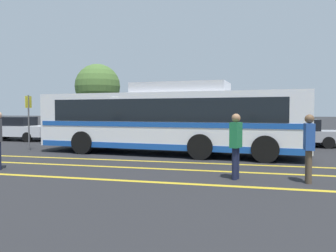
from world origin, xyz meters
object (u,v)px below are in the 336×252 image
(bus_stop_sign, at_px, (29,116))
(transit_bus, at_px, (168,119))
(pedestrian_2, at_px, (236,142))
(parked_car_3, at_px, (297,133))
(pedestrian_1, at_px, (309,144))
(tree_0, at_px, (98,87))
(parked_car_2, at_px, (199,131))
(parked_car_1, at_px, (101,132))
(parked_car_0, at_px, (16,129))

(bus_stop_sign, bearing_deg, transit_bus, -82.08)
(transit_bus, height_order, pedestrian_2, transit_bus)
(transit_bus, xyz_separation_m, parked_car_3, (5.95, 4.65, -0.82))
(pedestrian_1, xyz_separation_m, tree_0, (-12.32, 13.40, 2.67))
(parked_car_2, distance_m, tree_0, 9.62)
(parked_car_3, xyz_separation_m, tree_0, (-13.38, 3.94, 2.98))
(bus_stop_sign, distance_m, tree_0, 9.15)
(parked_car_2, bearing_deg, tree_0, 66.37)
(parked_car_1, bearing_deg, pedestrian_2, -139.84)
(parked_car_2, relative_size, bus_stop_sign, 1.85)
(parked_car_0, relative_size, tree_0, 0.89)
(parked_car_2, height_order, tree_0, tree_0)
(transit_bus, bearing_deg, bus_stop_sign, 97.92)
(parked_car_1, bearing_deg, parked_car_0, 87.83)
(parked_car_0, height_order, parked_car_2, parked_car_0)
(transit_bus, height_order, parked_car_0, transit_bus)
(parked_car_0, xyz_separation_m, bus_stop_sign, (4.34, -4.58, 0.91))
(transit_bus, bearing_deg, tree_0, 46.19)
(parked_car_1, bearing_deg, transit_bus, -131.56)
(pedestrian_2, xyz_separation_m, tree_0, (-10.46, 13.36, 2.67))
(pedestrian_1, xyz_separation_m, bus_stop_sign, (-11.65, 4.51, 0.63))
(transit_bus, xyz_separation_m, parked_car_0, (-11.11, 4.27, -0.78))
(parked_car_2, distance_m, pedestrian_2, 9.48)
(parked_car_0, height_order, pedestrian_2, pedestrian_2)
(parked_car_0, relative_size, parked_car_3, 1.06)
(pedestrian_2, bearing_deg, transit_bus, -128.27)
(transit_bus, bearing_deg, parked_car_3, -46.72)
(transit_bus, bearing_deg, parked_car_0, 74.28)
(parked_car_1, height_order, parked_car_2, parked_car_2)
(pedestrian_2, bearing_deg, bus_stop_sign, -95.18)
(parked_car_0, relative_size, parked_car_2, 0.98)
(parked_car_3, bearing_deg, tree_0, 70.26)
(transit_bus, bearing_deg, parked_car_2, -4.03)
(pedestrian_1, distance_m, pedestrian_2, 1.86)
(transit_bus, relative_size, tree_0, 2.22)
(transit_bus, bearing_deg, pedestrian_2, -142.28)
(parked_car_0, distance_m, pedestrian_1, 18.40)
(parked_car_2, xyz_separation_m, tree_0, (-8.16, 4.16, 2.95))
(parked_car_2, distance_m, bus_stop_sign, 8.90)
(transit_bus, bearing_deg, parked_car_1, 55.84)
(parked_car_3, bearing_deg, transit_bus, 124.64)
(tree_0, bearing_deg, parked_car_0, -130.41)
(transit_bus, distance_m, bus_stop_sign, 6.77)
(pedestrian_2, height_order, bus_stop_sign, bus_stop_sign)
(transit_bus, distance_m, pedestrian_1, 6.89)
(pedestrian_1, relative_size, tree_0, 0.33)
(parked_car_3, relative_size, tree_0, 0.84)
(transit_bus, distance_m, parked_car_3, 7.59)
(transit_bus, distance_m, tree_0, 11.56)
(parked_car_2, xyz_separation_m, bus_stop_sign, (-7.49, -4.73, 0.90))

